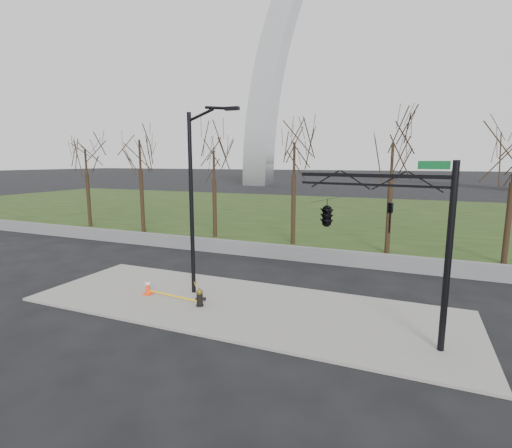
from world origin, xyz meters
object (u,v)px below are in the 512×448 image
at_px(street_light, 196,191).
at_px(traffic_signal_mast, 347,214).
at_px(traffic_cone, 148,286).
at_px(fire_hydrant, 200,298).

xyz_separation_m(street_light, traffic_signal_mast, (6.63, -0.90, -0.55)).
bearing_deg(traffic_cone, fire_hydrant, -6.04).
xyz_separation_m(traffic_cone, street_light, (1.96, 1.04, 4.23)).
relative_size(fire_hydrant, traffic_signal_mast, 0.13).
relative_size(fire_hydrant, street_light, 0.09).
bearing_deg(fire_hydrant, traffic_signal_mast, -0.61).
bearing_deg(traffic_cone, street_light, 28.05).
distance_m(street_light, traffic_signal_mast, 6.72).
xyz_separation_m(fire_hydrant, traffic_signal_mast, (5.73, 0.44, 3.69)).
xyz_separation_m(traffic_cone, traffic_signal_mast, (8.59, 0.14, 3.68)).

